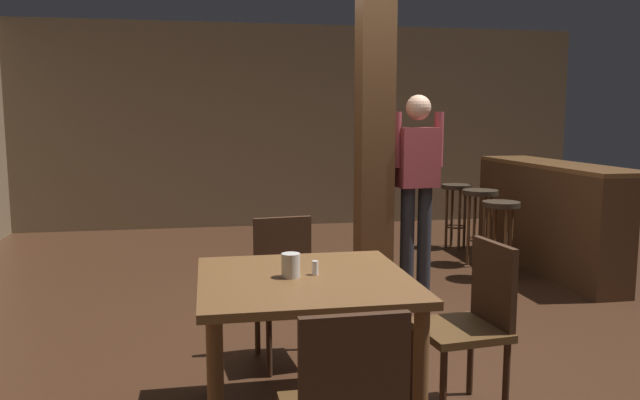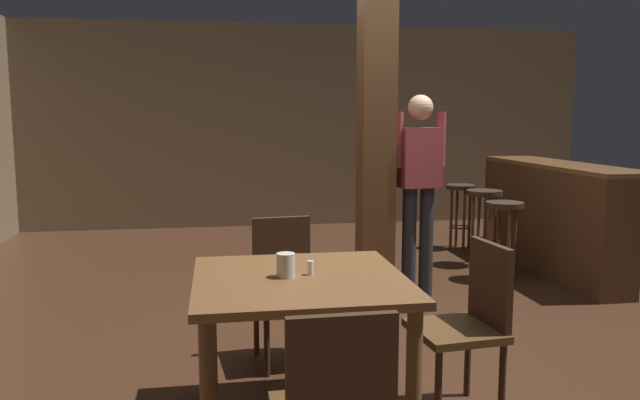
# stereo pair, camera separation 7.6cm
# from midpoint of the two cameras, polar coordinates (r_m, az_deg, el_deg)

# --- Properties ---
(ground_plane) EXTENTS (10.80, 10.80, 0.00)m
(ground_plane) POSITION_cam_midpoint_polar(r_m,az_deg,el_deg) (4.75, 7.79, -11.36)
(ground_plane) COLOR #382114
(wall_back) EXTENTS (8.00, 0.10, 2.80)m
(wall_back) POSITION_cam_midpoint_polar(r_m,az_deg,el_deg) (8.89, -0.65, 6.76)
(wall_back) COLOR #756047
(wall_back) RESTS_ON ground_plane
(pillar) EXTENTS (0.28, 0.28, 2.80)m
(pillar) POSITION_cam_midpoint_polar(r_m,az_deg,el_deg) (5.21, 5.57, 6.06)
(pillar) COLOR brown
(pillar) RESTS_ON ground_plane
(dining_table) EXTENTS (1.03, 1.03, 0.76)m
(dining_table) POSITION_cam_midpoint_polar(r_m,az_deg,el_deg) (3.11, -1.14, -9.08)
(dining_table) COLOR brown
(dining_table) RESTS_ON ground_plane
(chair_east) EXTENTS (0.46, 0.46, 0.89)m
(chair_east) POSITION_cam_midpoint_polar(r_m,az_deg,el_deg) (3.37, 14.10, -10.49)
(chair_east) COLOR #4C3319
(chair_east) RESTS_ON ground_plane
(chair_north) EXTENTS (0.47, 0.47, 0.89)m
(chair_north) POSITION_cam_midpoint_polar(r_m,az_deg,el_deg) (3.99, -2.61, -7.42)
(chair_north) COLOR #4C3319
(chair_north) RESTS_ON ground_plane
(napkin_cup) EXTENTS (0.09, 0.09, 0.12)m
(napkin_cup) POSITION_cam_midpoint_polar(r_m,az_deg,el_deg) (3.06, -2.43, -5.98)
(napkin_cup) COLOR beige
(napkin_cup) RESTS_ON dining_table
(salt_shaker) EXTENTS (0.03, 0.03, 0.07)m
(salt_shaker) POSITION_cam_midpoint_polar(r_m,az_deg,el_deg) (3.10, -0.19, -6.22)
(salt_shaker) COLOR silver
(salt_shaker) RESTS_ON dining_table
(standing_person) EXTENTS (0.47, 0.24, 1.72)m
(standing_person) POSITION_cam_midpoint_polar(r_m,az_deg,el_deg) (5.31, 9.43, 1.72)
(standing_person) COLOR maroon
(standing_person) RESTS_ON ground_plane
(bar_counter) EXTENTS (0.56, 2.31, 1.08)m
(bar_counter) POSITION_cam_midpoint_polar(r_m,az_deg,el_deg) (6.65, 20.63, -1.40)
(bar_counter) COLOR brown
(bar_counter) RESTS_ON ground_plane
(bar_stool_near) EXTENTS (0.35, 0.35, 0.74)m
(bar_stool_near) POSITION_cam_midpoint_polar(r_m,az_deg,el_deg) (6.13, 16.82, -1.90)
(bar_stool_near) COLOR #2D2319
(bar_stool_near) RESTS_ON ground_plane
(bar_stool_mid) EXTENTS (0.36, 0.36, 0.79)m
(bar_stool_mid) POSITION_cam_midpoint_polar(r_m,az_deg,el_deg) (6.67, 15.07, -0.78)
(bar_stool_mid) COLOR #2D2319
(bar_stool_mid) RESTS_ON ground_plane
(bar_stool_far) EXTENTS (0.35, 0.35, 0.75)m
(bar_stool_far) POSITION_cam_midpoint_polar(r_m,az_deg,el_deg) (7.45, 13.03, -0.07)
(bar_stool_far) COLOR #2D2319
(bar_stool_far) RESTS_ON ground_plane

